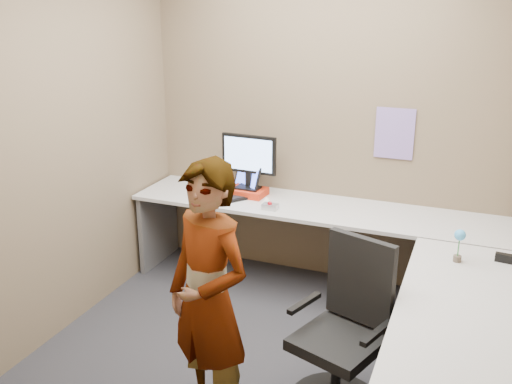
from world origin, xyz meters
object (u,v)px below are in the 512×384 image
at_px(monitor, 249,157).
at_px(person, 208,299).
at_px(desk, 349,261).
at_px(office_chair, 343,343).

bearing_deg(monitor, person, -71.45).
bearing_deg(desk, monitor, 146.94).
bearing_deg(monitor, office_chair, -47.37).
bearing_deg(desk, person, -114.68).
height_order(monitor, person, person).
height_order(desk, person, person).
relative_size(desk, person, 1.94).
relative_size(monitor, person, 0.31).
bearing_deg(office_chair, desk, 120.51).
bearing_deg(office_chair, person, -129.58).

